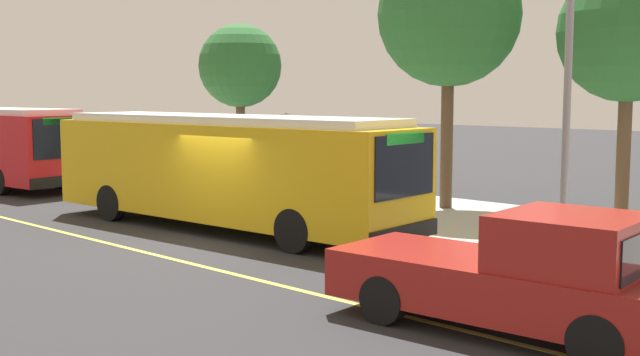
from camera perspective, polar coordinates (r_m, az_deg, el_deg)
ground_plane at (r=19.26m, az=-7.06°, el=-4.42°), size 120.00×120.00×0.00m
sidewalk_curb at (r=23.45m, az=4.36°, el=-2.29°), size 44.00×6.40×0.15m
lane_stripe_center at (r=17.97m, az=-12.51°, el=-5.28°), size 36.00×0.14×0.01m
transit_bus_main at (r=20.50m, az=-6.87°, el=0.79°), size 11.37×3.24×2.95m
pickup_truck at (r=12.00m, az=14.50°, el=-6.93°), size 5.53×2.39×1.85m
bus_shelter at (r=25.92m, az=-2.24°, el=2.63°), size 2.90×1.60×2.48m
waiting_bench at (r=25.56m, az=-1.78°, el=-0.31°), size 1.60×0.48×0.95m
route_sign_post at (r=22.53m, az=-2.48°, el=2.19°), size 0.44×0.08×2.80m
pedestrian_commuter at (r=23.92m, az=-5.45°, el=0.38°), size 0.24×0.40×1.69m
street_tree_near_shelter at (r=22.29m, az=21.42°, el=9.72°), size 3.64×3.64×6.77m
street_tree_upstreet at (r=31.29m, az=-5.81°, el=8.02°), size 3.26×3.26×6.05m
street_tree_downstreet at (r=23.42m, az=9.31°, el=11.51°), size 4.13×4.13×7.67m
utility_pole at (r=17.32m, az=17.45°, el=5.30°), size 0.16×0.16×6.40m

